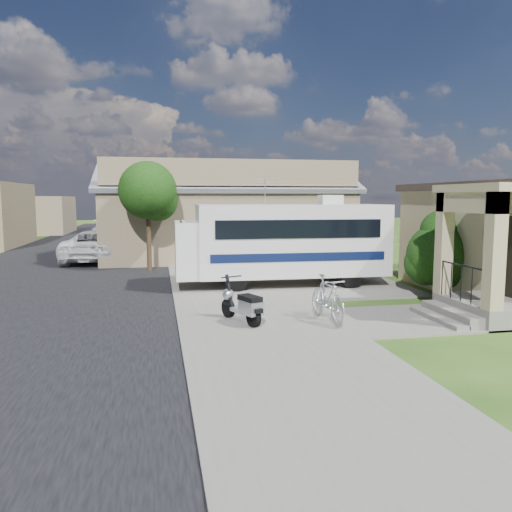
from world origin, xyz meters
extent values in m
plane|color=#1E4412|center=(0.00, 0.00, 0.00)|extent=(120.00, 120.00, 0.00)
cube|color=black|center=(-7.50, 10.00, 0.01)|extent=(9.00, 80.00, 0.02)
cube|color=slate|center=(-1.00, 10.00, 0.03)|extent=(4.00, 80.00, 0.06)
cube|color=slate|center=(1.50, 4.50, 0.03)|extent=(7.00, 6.00, 0.05)
cube|color=slate|center=(3.00, -1.00, 0.03)|extent=(4.00, 3.00, 0.05)
cube|color=black|center=(5.48, 2.70, 1.70)|extent=(0.04, 1.10, 1.20)
cube|color=slate|center=(4.70, -1.30, 0.25)|extent=(1.60, 2.40, 0.50)
cube|color=slate|center=(3.70, -1.30, 0.16)|extent=(0.40, 2.16, 0.32)
cube|color=slate|center=(3.35, -1.30, 0.08)|extent=(0.35, 2.16, 0.16)
cube|color=#8E805A|center=(4.08, -0.28, 1.85)|extent=(0.35, 0.35, 2.70)
cube|color=#8E805A|center=(4.08, -2.33, 1.85)|extent=(0.35, 0.35, 2.70)
cube|color=#8E805A|center=(4.08, -1.30, 2.95)|extent=(0.35, 2.40, 0.50)
cube|color=#8E805A|center=(4.90, -1.30, 3.30)|extent=(2.10, 2.70, 0.20)
cylinder|color=black|center=(3.95, -1.30, 1.40)|extent=(0.04, 1.70, 0.04)
cube|color=brown|center=(0.00, 14.00, 1.80)|extent=(12.00, 8.00, 3.60)
cube|color=slate|center=(0.00, 12.00, 4.15)|extent=(12.50, 4.40, 1.78)
cube|color=slate|center=(0.00, 16.00, 4.15)|extent=(12.50, 4.40, 1.78)
cube|color=slate|center=(0.00, 14.00, 4.85)|extent=(12.50, 0.50, 0.22)
cube|color=brown|center=(0.00, 10.10, 4.15)|extent=(11.76, 0.20, 1.30)
cube|color=brown|center=(-15.00, 34.00, 1.60)|extent=(8.00, 7.00, 3.20)
cylinder|color=black|center=(-3.80, 9.00, 1.57)|extent=(0.20, 0.20, 3.15)
sphere|color=black|center=(-3.80, 9.00, 3.38)|extent=(2.40, 2.40, 2.40)
sphere|color=black|center=(-3.40, 9.20, 2.93)|extent=(1.68, 1.68, 1.68)
cylinder|color=black|center=(-3.80, 19.00, 1.65)|extent=(0.20, 0.20, 3.29)
sphere|color=black|center=(-3.80, 19.00, 3.53)|extent=(2.40, 2.40, 2.40)
sphere|color=black|center=(-3.40, 19.20, 3.06)|extent=(1.68, 1.68, 1.68)
cylinder|color=black|center=(-3.80, 28.00, 1.50)|extent=(0.20, 0.20, 3.01)
sphere|color=black|center=(-3.80, 28.00, 3.22)|extent=(2.40, 2.40, 2.40)
sphere|color=black|center=(-3.40, 28.20, 2.79)|extent=(1.68, 1.68, 1.68)
cube|color=silver|center=(1.13, 4.41, 1.62)|extent=(6.54, 2.45, 2.41)
cube|color=silver|center=(-2.49, 4.48, 1.35)|extent=(0.79, 2.22, 1.86)
cube|color=black|center=(-2.66, 4.49, 1.86)|extent=(0.10, 1.97, 0.84)
cube|color=black|center=(1.10, 3.24, 2.06)|extent=(5.52, 0.14, 0.60)
cube|color=black|center=(1.15, 5.59, 2.06)|extent=(5.52, 0.14, 0.60)
cube|color=#0A1335|center=(1.10, 3.24, 1.14)|extent=(5.85, 0.14, 0.28)
cube|color=#0A1335|center=(1.15, 5.58, 1.14)|extent=(5.85, 0.14, 0.28)
cube|color=silver|center=(2.52, 4.38, 3.00)|extent=(0.76, 0.66, 0.32)
cylinder|color=#B3B4BC|center=(0.20, 4.43, 3.30)|extent=(0.04, 0.04, 0.93)
cylinder|color=black|center=(-0.97, 3.43, 0.42)|extent=(0.75, 0.27, 0.74)
cylinder|color=black|center=(-0.93, 5.47, 0.42)|extent=(0.75, 0.27, 0.74)
cylinder|color=black|center=(2.93, 3.35, 0.42)|extent=(0.75, 0.27, 0.74)
cylinder|color=black|center=(2.97, 5.40, 0.42)|extent=(0.75, 0.27, 0.74)
cylinder|color=black|center=(5.24, 1.88, 0.39)|extent=(0.16, 0.16, 0.79)
sphere|color=black|center=(5.24, 1.88, 1.28)|extent=(1.97, 1.97, 1.97)
sphere|color=black|center=(5.63, 2.17, 1.68)|extent=(1.58, 1.58, 1.58)
sphere|color=black|center=(4.94, 2.07, 0.99)|extent=(1.38, 1.38, 1.38)
sphere|color=black|center=(5.44, 1.58, 0.89)|extent=(1.18, 1.18, 1.18)
sphere|color=black|center=(5.24, 1.88, 2.07)|extent=(1.18, 1.18, 1.18)
cylinder|color=black|center=(-1.27, -1.13, 0.29)|extent=(0.30, 0.48, 0.46)
cylinder|color=black|center=(-1.72, -0.06, 0.29)|extent=(0.30, 0.48, 0.46)
cube|color=#B3B4BC|center=(-1.48, -0.64, 0.36)|extent=(0.52, 0.66, 0.08)
cube|color=#B3B4BC|center=(-1.31, -1.03, 0.50)|extent=(0.56, 0.67, 0.32)
cube|color=black|center=(-1.33, -0.98, 0.71)|extent=(0.54, 0.71, 0.13)
cube|color=black|center=(-1.21, -1.27, 0.48)|extent=(0.26, 0.27, 0.11)
cylinder|color=black|center=(-1.69, -0.12, 0.71)|extent=(0.22, 0.36, 0.88)
sphere|color=#B3B4BC|center=(-1.72, -0.06, 0.64)|extent=(0.30, 0.30, 0.30)
sphere|color=black|center=(-1.75, 0.02, 0.64)|extent=(0.13, 0.13, 0.13)
cylinder|color=black|center=(-1.66, -0.20, 1.12)|extent=(0.55, 0.26, 0.04)
cube|color=black|center=(-1.72, -0.06, 0.42)|extent=(0.25, 0.33, 0.06)
imported|color=#B3B4BC|center=(0.61, -0.90, 0.56)|extent=(0.70, 1.89, 1.11)
imported|color=white|center=(-6.20, 12.71, 0.76)|extent=(3.33, 5.79, 1.52)
imported|color=white|center=(-6.26, 20.01, 0.84)|extent=(3.20, 6.09, 1.68)
cylinder|color=#13621D|center=(3.80, -0.60, 0.08)|extent=(0.37, 0.37, 0.17)
camera|label=1|loc=(-3.42, -12.30, 3.06)|focal=35.00mm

